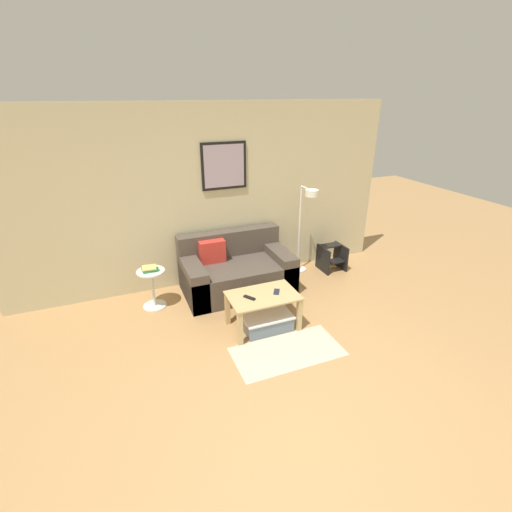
{
  "coord_description": "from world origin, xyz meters",
  "views": [
    {
      "loc": [
        -1.29,
        -2.07,
        2.65
      ],
      "look_at": [
        0.23,
        1.68,
        0.85
      ],
      "focal_mm": 26.0,
      "sensor_mm": 36.0,
      "label": 1
    }
  ],
  "objects_px": {
    "cell_phone": "(277,292)",
    "storage_bin": "(266,321)",
    "floor_lamp": "(305,220)",
    "remote_control": "(249,298)",
    "book_stack": "(150,269)",
    "step_stool": "(332,257)",
    "coffee_table": "(263,302)",
    "couch": "(236,272)",
    "side_table": "(152,285)"
  },
  "relations": [
    {
      "from": "coffee_table",
      "to": "floor_lamp",
      "type": "bearing_deg",
      "value": 43.45
    },
    {
      "from": "side_table",
      "to": "remote_control",
      "type": "distance_m",
      "value": 1.41
    },
    {
      "from": "floor_lamp",
      "to": "cell_phone",
      "type": "distance_m",
      "value": 1.53
    },
    {
      "from": "couch",
      "to": "floor_lamp",
      "type": "height_order",
      "value": "floor_lamp"
    },
    {
      "from": "coffee_table",
      "to": "step_stool",
      "type": "xyz_separation_m",
      "value": [
        1.67,
        1.07,
        -0.14
      ]
    },
    {
      "from": "book_stack",
      "to": "step_stool",
      "type": "xyz_separation_m",
      "value": [
        2.84,
        0.08,
        -0.34
      ]
    },
    {
      "from": "remote_control",
      "to": "step_stool",
      "type": "distance_m",
      "value": 2.16
    },
    {
      "from": "side_table",
      "to": "book_stack",
      "type": "height_order",
      "value": "book_stack"
    },
    {
      "from": "floor_lamp",
      "to": "remote_control",
      "type": "relative_size",
      "value": 9.24
    },
    {
      "from": "coffee_table",
      "to": "step_stool",
      "type": "distance_m",
      "value": 1.99
    },
    {
      "from": "couch",
      "to": "remote_control",
      "type": "bearing_deg",
      "value": -100.59
    },
    {
      "from": "remote_control",
      "to": "floor_lamp",
      "type": "bearing_deg",
      "value": 6.02
    },
    {
      "from": "side_table",
      "to": "remote_control",
      "type": "xyz_separation_m",
      "value": [
        0.98,
        -1.0,
        0.14
      ]
    },
    {
      "from": "storage_bin",
      "to": "step_stool",
      "type": "xyz_separation_m",
      "value": [
        1.64,
        1.12,
        0.12
      ]
    },
    {
      "from": "floor_lamp",
      "to": "cell_phone",
      "type": "xyz_separation_m",
      "value": [
        -0.97,
        -1.09,
        -0.44
      ]
    },
    {
      "from": "book_stack",
      "to": "step_stool",
      "type": "distance_m",
      "value": 2.86
    },
    {
      "from": "book_stack",
      "to": "step_stool",
      "type": "relative_size",
      "value": 0.55
    },
    {
      "from": "side_table",
      "to": "step_stool",
      "type": "distance_m",
      "value": 2.83
    },
    {
      "from": "remote_control",
      "to": "step_stool",
      "type": "relative_size",
      "value": 0.37
    },
    {
      "from": "storage_bin",
      "to": "step_stool",
      "type": "relative_size",
      "value": 1.49
    },
    {
      "from": "coffee_table",
      "to": "cell_phone",
      "type": "distance_m",
      "value": 0.2
    },
    {
      "from": "floor_lamp",
      "to": "side_table",
      "type": "relative_size",
      "value": 2.61
    },
    {
      "from": "storage_bin",
      "to": "side_table",
      "type": "bearing_deg",
      "value": 139.07
    },
    {
      "from": "coffee_table",
      "to": "step_stool",
      "type": "height_order",
      "value": "coffee_table"
    },
    {
      "from": "remote_control",
      "to": "cell_phone",
      "type": "xyz_separation_m",
      "value": [
        0.36,
        0.02,
        -0.01
      ]
    },
    {
      "from": "step_stool",
      "to": "remote_control",
      "type": "bearing_deg",
      "value": -149.44
    },
    {
      "from": "couch",
      "to": "step_stool",
      "type": "xyz_separation_m",
      "value": [
        1.65,
        0.05,
        -0.07
      ]
    },
    {
      "from": "coffee_table",
      "to": "cell_phone",
      "type": "bearing_deg",
      "value": 0.22
    },
    {
      "from": "couch",
      "to": "floor_lamp",
      "type": "distance_m",
      "value": 1.29
    },
    {
      "from": "step_stool",
      "to": "storage_bin",
      "type": "bearing_deg",
      "value": -145.69
    },
    {
      "from": "book_stack",
      "to": "remote_control",
      "type": "distance_m",
      "value": 1.42
    },
    {
      "from": "storage_bin",
      "to": "book_stack",
      "type": "relative_size",
      "value": 2.71
    },
    {
      "from": "couch",
      "to": "side_table",
      "type": "relative_size",
      "value": 2.87
    },
    {
      "from": "couch",
      "to": "book_stack",
      "type": "height_order",
      "value": "couch"
    },
    {
      "from": "storage_bin",
      "to": "floor_lamp",
      "type": "bearing_deg",
      "value": 45.34
    },
    {
      "from": "cell_phone",
      "to": "storage_bin",
      "type": "bearing_deg",
      "value": -133.15
    },
    {
      "from": "floor_lamp",
      "to": "book_stack",
      "type": "bearing_deg",
      "value": -177.5
    },
    {
      "from": "couch",
      "to": "coffee_table",
      "type": "height_order",
      "value": "couch"
    },
    {
      "from": "coffee_table",
      "to": "remote_control",
      "type": "distance_m",
      "value": 0.21
    },
    {
      "from": "coffee_table",
      "to": "floor_lamp",
      "type": "distance_m",
      "value": 1.68
    },
    {
      "from": "cell_phone",
      "to": "step_stool",
      "type": "distance_m",
      "value": 1.85
    },
    {
      "from": "cell_phone",
      "to": "remote_control",
      "type": "bearing_deg",
      "value": -147.41
    },
    {
      "from": "storage_bin",
      "to": "step_stool",
      "type": "bearing_deg",
      "value": 34.31
    },
    {
      "from": "storage_bin",
      "to": "book_stack",
      "type": "xyz_separation_m",
      "value": [
        -1.2,
        1.03,
        0.46
      ]
    },
    {
      "from": "couch",
      "to": "cell_phone",
      "type": "relative_size",
      "value": 10.88
    },
    {
      "from": "side_table",
      "to": "step_stool",
      "type": "height_order",
      "value": "side_table"
    },
    {
      "from": "coffee_table",
      "to": "floor_lamp",
      "type": "relative_size",
      "value": 0.6
    },
    {
      "from": "coffee_table",
      "to": "floor_lamp",
      "type": "xyz_separation_m",
      "value": [
        1.15,
        1.09,
        0.54
      ]
    },
    {
      "from": "storage_bin",
      "to": "coffee_table",
      "type": "bearing_deg",
      "value": 123.02
    },
    {
      "from": "floor_lamp",
      "to": "couch",
      "type": "bearing_deg",
      "value": -176.42
    }
  ]
}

